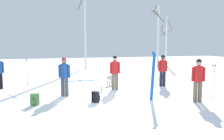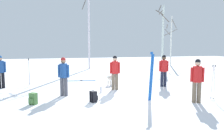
# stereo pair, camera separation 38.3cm
# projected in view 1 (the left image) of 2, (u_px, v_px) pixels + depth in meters

# --- Properties ---
(ground_plane) EXTENTS (60.00, 60.00, 0.00)m
(ground_plane) POSITION_uv_depth(u_px,v_px,m) (110.00, 102.00, 8.72)
(ground_plane) COLOR white
(person_0) EXTENTS (0.51, 0.34, 1.72)m
(person_0) POSITION_uv_depth(u_px,v_px,m) (163.00, 68.00, 11.97)
(person_0) COLOR #1E2338
(person_0) RESTS_ON ground_plane
(person_1) EXTENTS (0.49, 0.34, 1.72)m
(person_1) POSITION_uv_depth(u_px,v_px,m) (198.00, 77.00, 8.62)
(person_1) COLOR #72604C
(person_1) RESTS_ON ground_plane
(person_3) EXTENTS (0.52, 0.34, 1.72)m
(person_3) POSITION_uv_depth(u_px,v_px,m) (115.00, 70.00, 11.03)
(person_3) COLOR #72604C
(person_3) RESTS_ON ground_plane
(person_4) EXTENTS (0.49, 0.34, 1.72)m
(person_4) POSITION_uv_depth(u_px,v_px,m) (64.00, 74.00, 9.59)
(person_4) COLOR #4C4C56
(person_4) RESTS_ON ground_plane
(dog) EXTENTS (0.73, 0.59, 0.57)m
(dog) POSITION_uv_depth(u_px,v_px,m) (111.00, 78.00, 12.43)
(dog) COLOR beige
(dog) RESTS_ON ground_plane
(ski_pair_planted_0) EXTENTS (0.24, 0.02, 1.98)m
(ski_pair_planted_0) POSITION_uv_depth(u_px,v_px,m) (153.00, 76.00, 8.94)
(ski_pair_planted_0) COLOR blue
(ski_pair_planted_0) RESTS_ON ground_plane
(ski_pair_lying_0) EXTENTS (1.88, 0.48, 0.05)m
(ski_pair_lying_0) POSITION_uv_depth(u_px,v_px,m) (79.00, 81.00, 13.78)
(ski_pair_lying_0) COLOR blue
(ski_pair_lying_0) RESTS_ON ground_plane
(ski_poles_0) EXTENTS (0.07, 0.27, 1.49)m
(ski_poles_0) POSITION_uv_depth(u_px,v_px,m) (27.00, 71.00, 12.29)
(ski_poles_0) COLOR #B2B2BC
(ski_poles_0) RESTS_ON ground_plane
(ski_poles_1) EXTENTS (0.07, 0.22, 1.46)m
(ski_poles_1) POSITION_uv_depth(u_px,v_px,m) (213.00, 81.00, 9.10)
(ski_poles_1) COLOR #B2B2BC
(ski_poles_1) RESTS_ON ground_plane
(backpack_0) EXTENTS (0.34, 0.32, 0.44)m
(backpack_0) POSITION_uv_depth(u_px,v_px,m) (96.00, 97.00, 8.67)
(backpack_0) COLOR black
(backpack_0) RESTS_ON ground_plane
(backpack_1) EXTENTS (0.34, 0.34, 0.44)m
(backpack_1) POSITION_uv_depth(u_px,v_px,m) (35.00, 100.00, 8.24)
(backpack_1) COLOR #4C7F3F
(backpack_1) RESTS_ON ground_plane
(water_bottle_0) EXTENTS (0.08, 0.08, 0.27)m
(water_bottle_0) POSITION_uv_depth(u_px,v_px,m) (101.00, 90.00, 10.40)
(water_bottle_0) COLOR silver
(water_bottle_0) RESTS_ON ground_plane
(birch_tree_1) EXTENTS (1.40, 1.39, 7.56)m
(birch_tree_1) POSITION_uv_depth(u_px,v_px,m) (85.00, 26.00, 20.33)
(birch_tree_1) COLOR silver
(birch_tree_1) RESTS_ON ground_plane
(birch_tree_2) EXTENTS (1.33, 1.32, 6.50)m
(birch_tree_2) POSITION_uv_depth(u_px,v_px,m) (158.00, 34.00, 23.67)
(birch_tree_2) COLOR silver
(birch_tree_2) RESTS_ON ground_plane
(birch_tree_3) EXTENTS (1.55, 1.54, 5.37)m
(birch_tree_3) POSITION_uv_depth(u_px,v_px,m) (166.00, 40.00, 24.54)
(birch_tree_3) COLOR white
(birch_tree_3) RESTS_ON ground_plane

